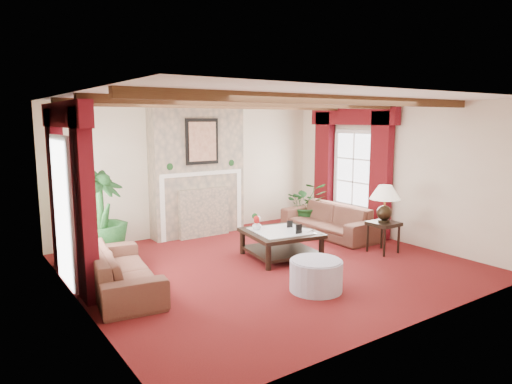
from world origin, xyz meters
TOP-DOWN VIEW (x-y plane):
  - floor at (0.00, 0.00)m, footprint 6.00×6.00m
  - ceiling at (0.00, 0.00)m, footprint 6.00×6.00m
  - back_wall at (0.00, 2.75)m, footprint 6.00×0.02m
  - left_wall at (-3.00, 0.00)m, footprint 0.02×5.50m
  - right_wall at (3.00, 0.00)m, footprint 0.02×5.50m
  - ceiling_beams at (0.00, 0.00)m, footprint 6.00×3.00m
  - fireplace at (0.00, 2.55)m, footprint 2.00×0.52m
  - french_door_left at (-2.97, 1.00)m, footprint 0.10×1.10m
  - french_door_right at (2.97, 1.00)m, footprint 0.10×1.10m
  - curtains_left at (-2.86, 1.00)m, footprint 0.20×2.40m
  - curtains_right at (2.86, 1.00)m, footprint 0.20×2.40m
  - sofa_left at (-2.39, 0.29)m, footprint 2.26×1.20m
  - sofa_right at (2.18, 0.92)m, footprint 2.18×0.64m
  - potted_palm at (-2.25, 1.75)m, footprint 2.52×2.52m
  - small_plant at (2.34, 1.84)m, footprint 1.72×1.74m
  - coffee_table at (0.40, 0.23)m, footprint 1.32×1.32m
  - side_table at (2.12, -0.56)m, footprint 0.60×0.60m
  - ottoman at (-0.14, -1.28)m, footprint 0.74×0.74m
  - table_lamp at (2.12, -0.56)m, footprint 0.54×0.54m
  - flower_vase at (0.10, 0.54)m, footprint 0.28×0.29m
  - book at (0.64, 0.00)m, footprint 0.22×0.15m
  - photo_frame_a at (0.52, -0.10)m, footprint 0.12×0.02m
  - photo_frame_b at (0.67, 0.33)m, footprint 0.11×0.06m

SIDE VIEW (x-z plane):
  - floor at x=0.00m, z-range 0.00..0.00m
  - ottoman at x=-0.14m, z-range 0.00..0.43m
  - coffee_table at x=0.40m, z-range 0.00..0.47m
  - side_table at x=2.12m, z-range 0.00..0.56m
  - small_plant at x=2.34m, z-range 0.00..0.78m
  - sofa_left at x=-2.39m, z-range 0.00..0.82m
  - sofa_right at x=2.18m, z-range 0.00..0.85m
  - potted_palm at x=-2.25m, z-range 0.00..0.91m
  - photo_frame_b at x=0.67m, z-range 0.47..0.61m
  - photo_frame_a at x=0.52m, z-range 0.47..0.64m
  - flower_vase at x=0.10m, z-range 0.47..0.64m
  - book at x=0.64m, z-range 0.47..0.75m
  - table_lamp at x=2.12m, z-range 0.56..1.25m
  - back_wall at x=0.00m, z-range 0.00..2.70m
  - left_wall at x=-3.00m, z-range 0.00..2.70m
  - right_wall at x=3.00m, z-range 0.00..2.70m
  - french_door_left at x=-2.97m, z-range 1.05..3.21m
  - french_door_right at x=2.97m, z-range 1.05..3.21m
  - curtains_left at x=-2.86m, z-range 1.28..3.83m
  - curtains_right at x=2.86m, z-range 1.28..3.83m
  - ceiling_beams at x=0.00m, z-range 2.58..2.70m
  - ceiling at x=0.00m, z-range 2.70..2.70m
  - fireplace at x=0.00m, z-range 1.35..4.05m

